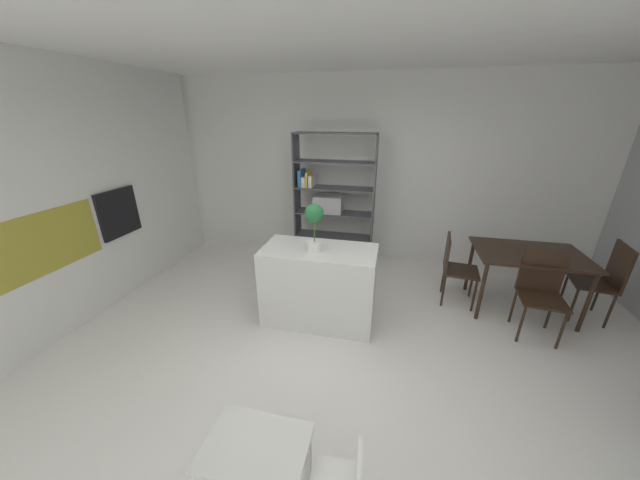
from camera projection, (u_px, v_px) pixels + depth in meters
ground_plane at (325, 358)px, 3.14m from camera, size 9.80×9.80×0.00m
ceiling_slab at (328, 16)px, 2.06m from camera, size 7.12×5.35×0.06m
back_partition at (361, 171)px, 5.00m from camera, size 7.12×0.06×2.84m
tall_cabinet_run_left at (29, 202)px, 3.27m from camera, size 0.65×4.81×2.84m
cabinet_niche_splashback at (44, 243)px, 3.15m from camera, size 0.01×1.16×0.62m
built_in_oven at (119, 213)px, 3.96m from camera, size 0.06×0.57×0.59m
kitchen_island at (319, 285)px, 3.59m from camera, size 1.25×0.63×0.90m
potted_plant_on_island at (314, 222)px, 3.27m from camera, size 0.20×0.20×0.52m
open_bookshelf at (329, 203)px, 4.93m from camera, size 1.24×0.35×2.02m
child_table at (257, 455)px, 1.86m from camera, size 0.61×0.44×0.48m
dining_table at (529, 259)px, 3.70m from camera, size 1.18×0.80×0.77m
dining_chair_near at (541, 287)px, 3.36m from camera, size 0.46×0.45×0.93m
dining_chair_window_side at (605, 276)px, 3.56m from camera, size 0.46×0.48×0.95m
dining_chair_island_side at (454, 264)px, 3.93m from camera, size 0.46×0.45×0.88m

